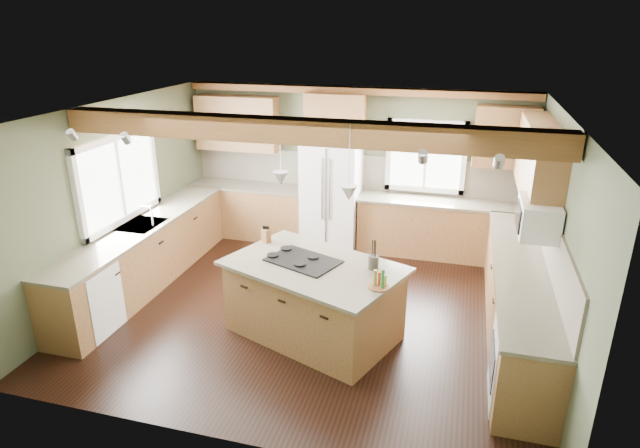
# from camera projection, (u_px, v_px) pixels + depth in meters

# --- Properties ---
(floor) EXTENTS (5.60, 5.60, 0.00)m
(floor) POSITION_uv_depth(u_px,v_px,m) (314.00, 308.00, 7.08)
(floor) COLOR black
(floor) RESTS_ON ground
(ceiling) EXTENTS (5.60, 5.60, 0.00)m
(ceiling) POSITION_uv_depth(u_px,v_px,m) (313.00, 110.00, 6.15)
(ceiling) COLOR silver
(ceiling) RESTS_ON wall_back
(wall_back) EXTENTS (5.60, 0.00, 5.60)m
(wall_back) POSITION_uv_depth(u_px,v_px,m) (355.00, 166.00, 8.87)
(wall_back) COLOR #51573E
(wall_back) RESTS_ON ground
(wall_left) EXTENTS (0.00, 5.00, 5.00)m
(wall_left) POSITION_uv_depth(u_px,v_px,m) (117.00, 198.00, 7.31)
(wall_left) COLOR #51573E
(wall_left) RESTS_ON ground
(wall_right) EXTENTS (0.00, 5.00, 5.00)m
(wall_right) POSITION_uv_depth(u_px,v_px,m) (556.00, 239.00, 5.93)
(wall_right) COLOR #51573E
(wall_right) RESTS_ON ground
(ceiling_beam) EXTENTS (5.55, 0.26, 0.26)m
(ceiling_beam) POSITION_uv_depth(u_px,v_px,m) (298.00, 131.00, 5.67)
(ceiling_beam) COLOR brown
(ceiling_beam) RESTS_ON ceiling
(soffit_trim) EXTENTS (5.55, 0.20, 0.10)m
(soffit_trim) POSITION_uv_depth(u_px,v_px,m) (355.00, 91.00, 8.34)
(soffit_trim) COLOR brown
(soffit_trim) RESTS_ON ceiling
(backsplash_back) EXTENTS (5.58, 0.03, 0.58)m
(backsplash_back) POSITION_uv_depth(u_px,v_px,m) (355.00, 172.00, 8.89)
(backsplash_back) COLOR brown
(backsplash_back) RESTS_ON wall_back
(backsplash_right) EXTENTS (0.03, 3.70, 0.58)m
(backsplash_right) POSITION_uv_depth(u_px,v_px,m) (552.00, 245.00, 6.01)
(backsplash_right) COLOR brown
(backsplash_right) RESTS_ON wall_right
(base_cab_back_left) EXTENTS (2.02, 0.60, 0.88)m
(base_cab_back_left) POSITION_uv_depth(u_px,v_px,m) (250.00, 211.00, 9.35)
(base_cab_back_left) COLOR brown
(base_cab_back_left) RESTS_ON floor
(counter_back_left) EXTENTS (2.06, 0.64, 0.04)m
(counter_back_left) POSITION_uv_depth(u_px,v_px,m) (249.00, 186.00, 9.18)
(counter_back_left) COLOR brown
(counter_back_left) RESTS_ON base_cab_back_left
(base_cab_back_right) EXTENTS (2.62, 0.60, 0.88)m
(base_cab_back_right) POSITION_uv_depth(u_px,v_px,m) (441.00, 229.00, 8.54)
(base_cab_back_right) COLOR brown
(base_cab_back_right) RESTS_ON floor
(counter_back_right) EXTENTS (2.66, 0.64, 0.04)m
(counter_back_right) POSITION_uv_depth(u_px,v_px,m) (443.00, 202.00, 8.37)
(counter_back_right) COLOR brown
(counter_back_right) RESTS_ON base_cab_back_right
(base_cab_left) EXTENTS (0.60, 3.70, 0.88)m
(base_cab_left) POSITION_uv_depth(u_px,v_px,m) (146.00, 256.00, 7.59)
(base_cab_left) COLOR brown
(base_cab_left) RESTS_ON floor
(counter_left) EXTENTS (0.64, 3.74, 0.04)m
(counter_left) POSITION_uv_depth(u_px,v_px,m) (142.00, 226.00, 7.42)
(counter_left) COLOR brown
(counter_left) RESTS_ON base_cab_left
(base_cab_right) EXTENTS (0.60, 3.70, 0.88)m
(base_cab_right) POSITION_uv_depth(u_px,v_px,m) (517.00, 302.00, 6.35)
(base_cab_right) COLOR brown
(base_cab_right) RESTS_ON floor
(counter_right) EXTENTS (0.64, 3.74, 0.04)m
(counter_right) POSITION_uv_depth(u_px,v_px,m) (522.00, 267.00, 6.19)
(counter_right) COLOR brown
(counter_right) RESTS_ON base_cab_right
(upper_cab_back_left) EXTENTS (1.40, 0.35, 0.90)m
(upper_cab_back_left) POSITION_uv_depth(u_px,v_px,m) (238.00, 123.00, 8.97)
(upper_cab_back_left) COLOR brown
(upper_cab_back_left) RESTS_ON wall_back
(upper_cab_over_fridge) EXTENTS (0.96, 0.35, 0.70)m
(upper_cab_over_fridge) POSITION_uv_depth(u_px,v_px,m) (335.00, 116.00, 8.48)
(upper_cab_over_fridge) COLOR brown
(upper_cab_over_fridge) RESTS_ON wall_back
(upper_cab_right) EXTENTS (0.35, 2.20, 0.90)m
(upper_cab_right) POSITION_uv_depth(u_px,v_px,m) (539.00, 161.00, 6.55)
(upper_cab_right) COLOR brown
(upper_cab_right) RESTS_ON wall_right
(upper_cab_back_corner) EXTENTS (0.90, 0.35, 0.90)m
(upper_cab_back_corner) POSITION_uv_depth(u_px,v_px,m) (505.00, 137.00, 7.91)
(upper_cab_back_corner) COLOR brown
(upper_cab_back_corner) RESTS_ON wall_back
(window_left) EXTENTS (0.04, 1.60, 1.05)m
(window_left) POSITION_uv_depth(u_px,v_px,m) (118.00, 179.00, 7.26)
(window_left) COLOR white
(window_left) RESTS_ON wall_left
(window_back) EXTENTS (1.10, 0.04, 1.00)m
(window_back) POSITION_uv_depth(u_px,v_px,m) (426.00, 156.00, 8.48)
(window_back) COLOR white
(window_back) RESTS_ON wall_back
(sink) EXTENTS (0.50, 0.65, 0.03)m
(sink) POSITION_uv_depth(u_px,v_px,m) (142.00, 225.00, 7.42)
(sink) COLOR #262628
(sink) RESTS_ON counter_left
(faucet) EXTENTS (0.02, 0.02, 0.28)m
(faucet) POSITION_uv_depth(u_px,v_px,m) (152.00, 217.00, 7.32)
(faucet) COLOR #B2B2B7
(faucet) RESTS_ON sink
(dishwasher) EXTENTS (0.60, 0.60, 0.84)m
(dishwasher) POSITION_uv_depth(u_px,v_px,m) (86.00, 300.00, 6.42)
(dishwasher) COLOR white
(dishwasher) RESTS_ON floor
(oven) EXTENTS (0.60, 0.72, 0.84)m
(oven) POSITION_uv_depth(u_px,v_px,m) (525.00, 366.00, 5.19)
(oven) COLOR white
(oven) RESTS_ON floor
(microwave) EXTENTS (0.40, 0.70, 0.38)m
(microwave) POSITION_uv_depth(u_px,v_px,m) (538.00, 218.00, 5.85)
(microwave) COLOR white
(microwave) RESTS_ON wall_right
(pendant_left) EXTENTS (0.18, 0.18, 0.16)m
(pendant_left) POSITION_uv_depth(u_px,v_px,m) (281.00, 178.00, 6.10)
(pendant_left) COLOR #B2B2B7
(pendant_left) RESTS_ON ceiling
(pendant_right) EXTENTS (0.18, 0.18, 0.16)m
(pendant_right) POSITION_uv_depth(u_px,v_px,m) (349.00, 193.00, 5.58)
(pendant_right) COLOR #B2B2B7
(pendant_right) RESTS_ON ceiling
(refrigerator) EXTENTS (0.90, 0.74, 1.80)m
(refrigerator) POSITION_uv_depth(u_px,v_px,m) (332.00, 194.00, 8.74)
(refrigerator) COLOR white
(refrigerator) RESTS_ON floor
(island) EXTENTS (2.15, 1.74, 0.88)m
(island) POSITION_uv_depth(u_px,v_px,m) (314.00, 301.00, 6.36)
(island) COLOR brown
(island) RESTS_ON floor
(island_top) EXTENTS (2.31, 1.90, 0.04)m
(island_top) POSITION_uv_depth(u_px,v_px,m) (314.00, 266.00, 6.19)
(island_top) COLOR brown
(island_top) RESTS_ON island
(cooktop) EXTENTS (0.95, 0.80, 0.02)m
(cooktop) POSITION_uv_depth(u_px,v_px,m) (303.00, 261.00, 6.27)
(cooktop) COLOR black
(cooktop) RESTS_ON island_top
(knife_block) EXTENTS (0.13, 0.12, 0.18)m
(knife_block) POSITION_uv_depth(u_px,v_px,m) (266.00, 236.00, 6.79)
(knife_block) COLOR brown
(knife_block) RESTS_ON island_top
(utensil_crock) EXTENTS (0.17, 0.17, 0.16)m
(utensil_crock) POSITION_uv_depth(u_px,v_px,m) (373.00, 262.00, 6.06)
(utensil_crock) COLOR #372F2C
(utensil_crock) RESTS_ON island_top
(bottle_tray) EXTENTS (0.28, 0.28, 0.21)m
(bottle_tray) POSITION_uv_depth(u_px,v_px,m) (379.00, 279.00, 5.62)
(bottle_tray) COLOR brown
(bottle_tray) RESTS_ON island_top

